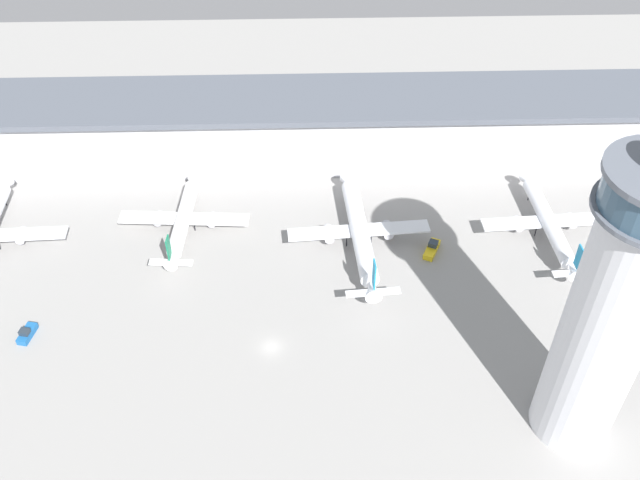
{
  "coord_description": "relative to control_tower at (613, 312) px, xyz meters",
  "views": [
    {
      "loc": [
        7.62,
        -97.0,
        119.65
      ],
      "look_at": [
        11.08,
        25.21,
        7.69
      ],
      "focal_mm": 40.0,
      "sensor_mm": 36.0,
      "label": 1
    }
  ],
  "objects": [
    {
      "name": "airplane_gate_charlie",
      "position": [
        -80.56,
        58.47,
        -28.32
      ],
      "size": [
        32.76,
        33.8,
        11.45
      ],
      "color": "white",
      "rests_on": "ground"
    },
    {
      "name": "service_truck_catering",
      "position": [
        -19.4,
        48.86,
        -31.07
      ],
      "size": [
        5.14,
        7.3,
        2.72
      ],
      "color": "black",
      "rests_on": "ground"
    },
    {
      "name": "airplane_gate_delta",
      "position": [
        -37.08,
        51.44,
        -27.22
      ],
      "size": [
        34.93,
        43.84,
        14.08
      ],
      "color": "silver",
      "rests_on": "ground"
    },
    {
      "name": "airplane_gate_echo",
      "position": [
        9.82,
        53.94,
        -27.65
      ],
      "size": [
        32.75,
        38.11,
        12.23
      ],
      "color": "silver",
      "rests_on": "ground"
    },
    {
      "name": "ground_plane",
      "position": [
        -57.91,
        20.19,
        -32.01
      ],
      "size": [
        1000.0,
        1000.0,
        0.0
      ],
      "primitive_type": "plane",
      "color": "gray"
    },
    {
      "name": "terminal_building",
      "position": [
        -57.91,
        90.19,
        -22.46
      ],
      "size": [
        227.37,
        25.0,
        18.92
      ],
      "color": "#B2B2B7",
      "rests_on": "ground"
    },
    {
      "name": "service_truck_fuel",
      "position": [
        -110.82,
        24.67,
        -31.13
      ],
      "size": [
        3.38,
        5.93,
        2.55
      ],
      "color": "black",
      "rests_on": "ground"
    },
    {
      "name": "control_tower",
      "position": [
        0.0,
        0.0,
        0.0
      ],
      "size": [
        18.17,
        18.17,
        66.98
      ],
      "color": "silver",
      "rests_on": "ground"
    }
  ]
}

